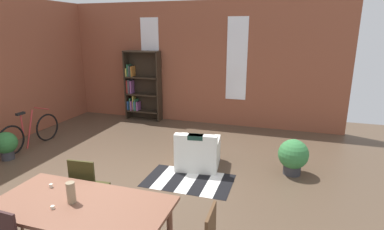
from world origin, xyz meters
name	(u,v)px	position (x,y,z in m)	size (l,w,h in m)	color
ground_plane	(113,192)	(0.00, 0.00, 0.00)	(11.27, 11.27, 0.00)	brown
back_wall_brick	(192,64)	(0.00, 4.39, 1.69)	(8.23, 0.12, 3.37)	brown
window_pane_0	(150,57)	(-1.27, 4.32, 1.85)	(0.55, 0.02, 2.19)	white
window_pane_1	(237,59)	(1.27, 4.32, 1.85)	(0.55, 0.02, 2.19)	white
dining_table	(81,210)	(0.55, -1.48, 0.67)	(2.00, 0.98, 0.75)	brown
vase_on_table	(71,193)	(0.44, -1.48, 0.87)	(0.10, 0.10, 0.24)	#998466
tealight_candle_0	(53,207)	(0.32, -1.65, 0.77)	(0.04, 0.04, 0.03)	silver
tealight_candle_1	(51,186)	(-0.03, -1.27, 0.77)	(0.04, 0.04, 0.05)	silver
dining_chair_far_left	(88,187)	(0.10, -0.76, 0.51)	(0.43, 0.43, 0.95)	#343114
bookshelf_tall	(140,86)	(-1.54, 4.15, 1.00)	(1.08, 0.32, 2.03)	#2D2319
armchair_white	(198,153)	(1.05, 1.40, 0.28)	(0.89, 0.89, 0.75)	white
bicycle_second	(30,133)	(-2.92, 1.28, 0.34)	(0.44, 1.67, 0.88)	black
potted_plant_by_shelf	(6,144)	(-2.83, 0.55, 0.33)	(0.45, 0.45, 0.59)	#333338
potted_plant_corner	(293,156)	(2.83, 1.62, 0.37)	(0.55, 0.55, 0.67)	#333338
striped_rug	(189,180)	(1.07, 0.77, 0.00)	(1.56, 0.95, 0.01)	black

